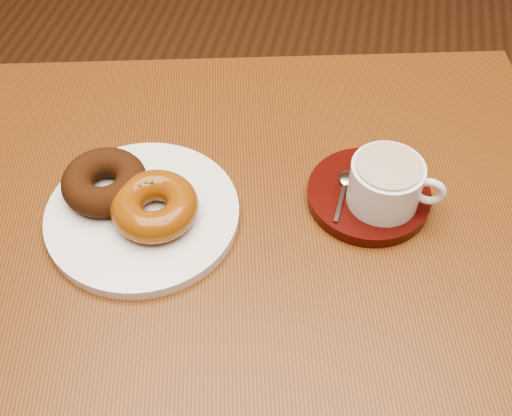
% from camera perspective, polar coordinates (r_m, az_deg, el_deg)
% --- Properties ---
extents(cafe_table, '(1.02, 0.86, 0.83)m').
position_cam_1_polar(cafe_table, '(0.94, -1.20, -5.84)').
color(cafe_table, '#603414').
rests_on(cafe_table, ground).
extents(donut_plate, '(0.30, 0.30, 0.02)m').
position_cam_1_polar(donut_plate, '(0.83, -10.03, -0.57)').
color(donut_plate, silver).
rests_on(donut_plate, cafe_table).
extents(donut_cinnamon, '(0.14, 0.14, 0.04)m').
position_cam_1_polar(donut_cinnamon, '(0.84, -13.33, 2.27)').
color(donut_cinnamon, '#34180A').
rests_on(donut_cinnamon, donut_plate).
extents(donut_caramel, '(0.13, 0.13, 0.04)m').
position_cam_1_polar(donut_caramel, '(0.80, -9.01, 0.18)').
color(donut_caramel, brown).
rests_on(donut_caramel, donut_plate).
extents(saucer, '(0.17, 0.17, 0.02)m').
position_cam_1_polar(saucer, '(0.85, 9.96, 1.12)').
color(saucer, '#330907').
rests_on(saucer, cafe_table).
extents(coffee_cup, '(0.12, 0.09, 0.06)m').
position_cam_1_polar(coffee_cup, '(0.82, 11.55, 2.18)').
color(coffee_cup, silver).
rests_on(coffee_cup, saucer).
extents(teaspoon, '(0.02, 0.09, 0.01)m').
position_cam_1_polar(teaspoon, '(0.85, 7.93, 2.25)').
color(teaspoon, silver).
rests_on(teaspoon, saucer).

